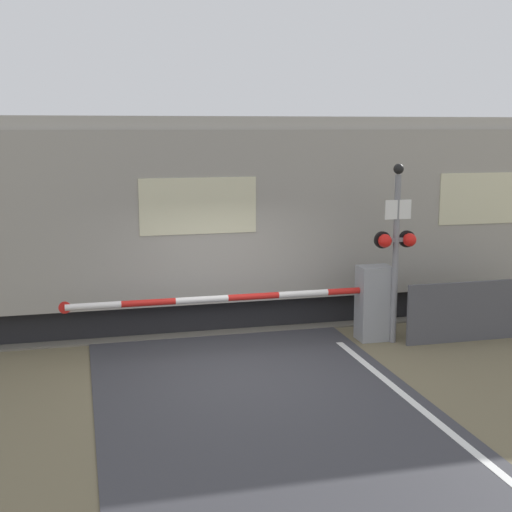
{
  "coord_description": "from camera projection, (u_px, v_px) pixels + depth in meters",
  "views": [
    {
      "loc": [
        -2.38,
        -10.55,
        3.82
      ],
      "look_at": [
        0.69,
        1.7,
        1.53
      ],
      "focal_mm": 50.0,
      "sensor_mm": 36.0,
      "label": 1
    }
  ],
  "objects": [
    {
      "name": "roadside_fence",
      "position": [
        480.0,
        311.0,
        12.89
      ],
      "size": [
        2.86,
        0.06,
        1.1
      ],
      "color": "#4C4C51",
      "rests_on": "ground_plane"
    },
    {
      "name": "train",
      "position": [
        186.0,
        217.0,
        14.29
      ],
      "size": [
        21.26,
        3.0,
        4.02
      ],
      "color": "black",
      "rests_on": "ground_plane"
    },
    {
      "name": "ground_plane",
      "position": [
        240.0,
        371.0,
        11.32
      ],
      "size": [
        80.0,
        80.0,
        0.0
      ],
      "primitive_type": "plane",
      "color": "#6B6047"
    },
    {
      "name": "track_bed",
      "position": [
        202.0,
        314.0,
        14.72
      ],
      "size": [
        36.0,
        3.2,
        0.13
      ],
      "color": "#666056",
      "rests_on": "ground_plane"
    },
    {
      "name": "signal_post",
      "position": [
        396.0,
        242.0,
        12.54
      ],
      "size": [
        0.77,
        0.26,
        3.2
      ],
      "color": "gray",
      "rests_on": "ground_plane"
    },
    {
      "name": "crossing_barrier",
      "position": [
        352.0,
        302.0,
        12.8
      ],
      "size": [
        5.82,
        0.44,
        1.36
      ],
      "color": "gray",
      "rests_on": "ground_plane"
    }
  ]
}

